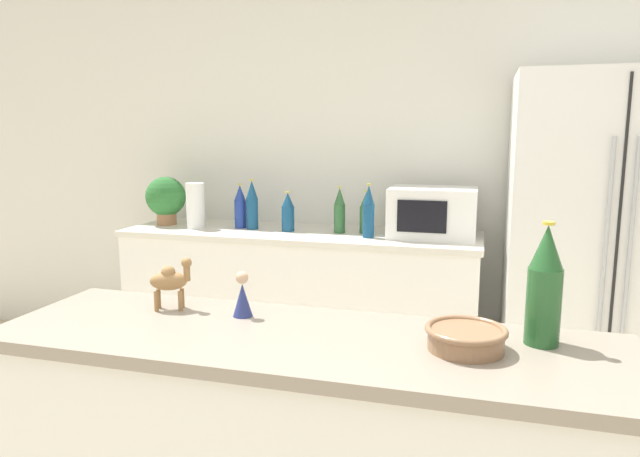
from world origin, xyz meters
TOP-DOWN VIEW (x-y plane):
  - wall_back at (0.00, 2.73)m, footprint 8.00×0.06m
  - back_counter at (-0.53, 2.40)m, footprint 2.14×0.63m
  - refrigerator at (1.11, 2.33)m, footprint 0.92×0.72m
  - potted_plant at (-1.43, 2.40)m, footprint 0.25×0.25m
  - paper_towel_roll at (-1.18, 2.33)m, footprint 0.11×0.11m
  - microwave at (0.25, 2.42)m, footprint 0.48×0.37m
  - back_bottle_0 at (-0.09, 2.30)m, footprint 0.07×0.07m
  - back_bottle_1 at (-0.60, 2.38)m, footprint 0.08×0.08m
  - back_bottle_2 at (-0.83, 2.39)m, footprint 0.07×0.07m
  - back_bottle_3 at (-0.92, 2.41)m, footprint 0.07×0.07m
  - back_bottle_4 at (-0.13, 2.44)m, footprint 0.08×0.08m
  - back_bottle_5 at (-0.29, 2.41)m, footprint 0.07×0.07m
  - wine_bottle at (0.67, 0.66)m, footprint 0.09×0.09m
  - fruit_bowl at (0.49, 0.56)m, footprint 0.20×0.20m
  - camel_figurine at (-0.38, 0.66)m, footprint 0.13×0.09m
  - wise_man_figurine_blue at (-0.14, 0.65)m, footprint 0.06×0.06m

SIDE VIEW (x-z plane):
  - back_counter at x=-0.53m, z-range 0.00..0.89m
  - refrigerator at x=1.11m, z-range 0.00..1.77m
  - fruit_bowl at x=0.49m, z-range 0.95..1.01m
  - wise_man_figurine_blue at x=-0.14m, z-range 0.93..1.07m
  - back_bottle_1 at x=-0.60m, z-range 0.88..1.12m
  - back_bottle_4 at x=-0.13m, z-range 0.88..1.14m
  - back_bottle_5 at x=-0.29m, z-range 0.88..1.16m
  - back_bottle_3 at x=-0.92m, z-range 0.88..1.16m
  - paper_towel_roll at x=-1.18m, z-range 0.89..1.17m
  - microwave at x=0.25m, z-range 0.89..1.17m
  - back_bottle_0 at x=-0.09m, z-range 0.88..1.19m
  - camel_figurine at x=-0.38m, z-range 0.96..1.12m
  - back_bottle_2 at x=-0.83m, z-range 0.88..1.19m
  - potted_plant at x=-1.43m, z-range 0.91..1.22m
  - wine_bottle at x=0.67m, z-range 0.94..1.25m
  - wall_back at x=0.00m, z-range 0.00..2.55m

